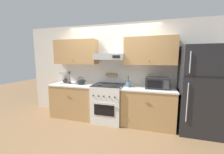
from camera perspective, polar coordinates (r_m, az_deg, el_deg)
ground_plane at (r=3.56m, az=-3.11°, el=-19.47°), size 16.00×16.00×0.00m
wall_back at (r=3.75m, az=-0.25°, el=5.13°), size 5.20×0.46×2.55m
counter_left at (r=4.07m, az=-15.19°, el=-9.23°), size 1.25×0.65×0.92m
counter_right at (r=3.52m, az=14.60°, el=-11.91°), size 1.25×0.65×0.92m
stove_range at (r=3.64m, az=-1.61°, el=-10.58°), size 0.74×0.70×1.05m
refrigerator at (r=3.51m, az=32.61°, el=-4.66°), size 0.80×0.69×1.90m
tea_kettle at (r=3.88m, az=-12.75°, el=-1.90°), size 0.24×0.19×0.21m
coffee_maker at (r=4.15m, az=-18.70°, el=-0.21°), size 0.21×0.22×0.34m
microwave at (r=3.42m, az=18.21°, el=-2.38°), size 0.53×0.35×0.27m
utensil_crock at (r=3.45m, az=6.80°, el=-2.96°), size 0.12×0.12×0.29m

